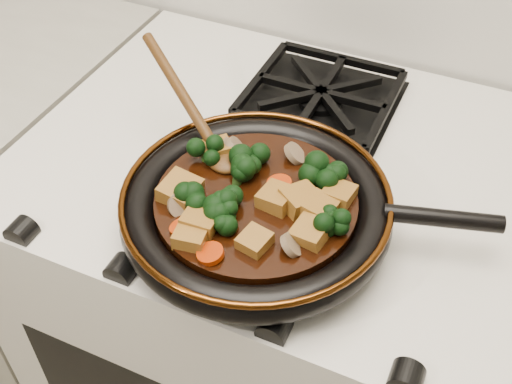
% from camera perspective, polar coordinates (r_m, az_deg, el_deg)
% --- Properties ---
extents(stove, '(0.76, 0.60, 0.90)m').
position_cam_1_polar(stove, '(1.27, 2.05, -12.30)').
color(stove, silver).
rests_on(stove, ground).
extents(burner_grate_front, '(0.23, 0.23, 0.03)m').
position_cam_1_polar(burner_grate_front, '(0.83, -0.91, -1.94)').
color(burner_grate_front, black).
rests_on(burner_grate_front, stove).
extents(burner_grate_back, '(0.23, 0.23, 0.03)m').
position_cam_1_polar(burner_grate_back, '(1.03, 5.77, 8.40)').
color(burner_grate_back, black).
rests_on(burner_grate_back, stove).
extents(skillet, '(0.46, 0.34, 0.05)m').
position_cam_1_polar(skillet, '(0.79, 0.15, -1.36)').
color(skillet, black).
rests_on(skillet, burner_grate_front).
extents(braising_sauce, '(0.25, 0.25, 0.02)m').
position_cam_1_polar(braising_sauce, '(0.79, 0.00, -1.09)').
color(braising_sauce, black).
rests_on(braising_sauce, skillet).
extents(tofu_cube_0, '(0.04, 0.04, 0.02)m').
position_cam_1_polar(tofu_cube_0, '(0.79, 7.38, -0.23)').
color(tofu_cube_0, '#8C5D20').
rests_on(tofu_cube_0, braising_sauce).
extents(tofu_cube_1, '(0.04, 0.05, 0.03)m').
position_cam_1_polar(tofu_cube_1, '(0.74, 4.88, -3.60)').
color(tofu_cube_1, '#8C5D20').
rests_on(tofu_cube_1, braising_sauce).
extents(tofu_cube_2, '(0.06, 0.06, 0.03)m').
position_cam_1_polar(tofu_cube_2, '(0.77, 3.95, -0.74)').
color(tofu_cube_2, '#8C5D20').
rests_on(tofu_cube_2, braising_sauce).
extents(tofu_cube_3, '(0.04, 0.05, 0.03)m').
position_cam_1_polar(tofu_cube_3, '(0.76, 5.65, -1.55)').
color(tofu_cube_3, '#8C5D20').
rests_on(tofu_cube_3, braising_sauce).
extents(tofu_cube_4, '(0.05, 0.05, 0.03)m').
position_cam_1_polar(tofu_cube_4, '(0.79, -6.77, 0.14)').
color(tofu_cube_4, '#8C5D20').
rests_on(tofu_cube_4, braising_sauce).
extents(tofu_cube_5, '(0.05, 0.05, 0.03)m').
position_cam_1_polar(tofu_cube_5, '(0.84, -3.45, 3.74)').
color(tofu_cube_5, '#8C5D20').
rests_on(tofu_cube_5, braising_sauce).
extents(tofu_cube_6, '(0.05, 0.05, 0.03)m').
position_cam_1_polar(tofu_cube_6, '(0.77, 1.86, -0.57)').
color(tofu_cube_6, '#8C5D20').
rests_on(tofu_cube_6, braising_sauce).
extents(tofu_cube_7, '(0.04, 0.04, 0.03)m').
position_cam_1_polar(tofu_cube_7, '(0.75, -4.92, -2.60)').
color(tofu_cube_7, '#8C5D20').
rests_on(tofu_cube_7, braising_sauce).
extents(tofu_cube_8, '(0.04, 0.04, 0.02)m').
position_cam_1_polar(tofu_cube_8, '(0.73, -5.80, -4.00)').
color(tofu_cube_8, '#8C5D20').
rests_on(tofu_cube_8, braising_sauce).
extents(tofu_cube_9, '(0.04, 0.04, 0.02)m').
position_cam_1_polar(tofu_cube_9, '(0.73, -0.13, -4.44)').
color(tofu_cube_9, '#8C5D20').
rests_on(tofu_cube_9, braising_sauce).
extents(broccoli_floret_0, '(0.07, 0.07, 0.05)m').
position_cam_1_polar(broccoli_floret_0, '(0.75, -2.92, -2.62)').
color(broccoli_floret_0, black).
rests_on(broccoli_floret_0, braising_sauce).
extents(broccoli_floret_1, '(0.08, 0.07, 0.07)m').
position_cam_1_polar(broccoli_floret_1, '(0.76, -2.80, -1.03)').
color(broccoli_floret_1, black).
rests_on(broccoli_floret_1, braising_sauce).
extents(broccoli_floret_2, '(0.07, 0.08, 0.06)m').
position_cam_1_polar(broccoli_floret_2, '(0.75, 6.77, -2.95)').
color(broccoli_floret_2, black).
rests_on(broccoli_floret_2, braising_sauce).
extents(broccoli_floret_3, '(0.08, 0.09, 0.06)m').
position_cam_1_polar(broccoli_floret_3, '(0.80, -1.70, 1.41)').
color(broccoli_floret_3, black).
rests_on(broccoli_floret_3, braising_sauce).
extents(broccoli_floret_4, '(0.08, 0.08, 0.06)m').
position_cam_1_polar(broccoli_floret_4, '(0.80, 5.73, 1.39)').
color(broccoli_floret_4, black).
rests_on(broccoli_floret_4, braising_sauce).
extents(broccoli_floret_5, '(0.08, 0.08, 0.06)m').
position_cam_1_polar(broccoli_floret_5, '(0.82, -0.43, 2.84)').
color(broccoli_floret_5, black).
rests_on(broccoli_floret_5, braising_sauce).
extents(broccoli_floret_6, '(0.07, 0.08, 0.06)m').
position_cam_1_polar(broccoli_floret_6, '(0.83, -4.50, 3.57)').
color(broccoli_floret_6, black).
rests_on(broccoli_floret_6, braising_sauce).
extents(broccoli_floret_7, '(0.07, 0.08, 0.07)m').
position_cam_1_polar(broccoli_floret_7, '(0.77, -5.73, -0.67)').
color(broccoli_floret_7, black).
rests_on(broccoli_floret_7, braising_sauce).
extents(broccoli_floret_8, '(0.09, 0.08, 0.06)m').
position_cam_1_polar(broccoli_floret_8, '(0.80, 6.86, 1.06)').
color(broccoli_floret_8, black).
rests_on(broccoli_floret_8, braising_sauce).
extents(carrot_coin_0, '(0.03, 0.03, 0.01)m').
position_cam_1_polar(carrot_coin_0, '(0.80, -6.92, 0.49)').
color(carrot_coin_0, '#A42804').
rests_on(carrot_coin_0, braising_sauce).
extents(carrot_coin_1, '(0.03, 0.03, 0.02)m').
position_cam_1_polar(carrot_coin_1, '(0.76, 6.07, -2.49)').
color(carrot_coin_1, '#A42804').
rests_on(carrot_coin_1, braising_sauce).
extents(carrot_coin_2, '(0.03, 0.03, 0.02)m').
position_cam_1_polar(carrot_coin_2, '(0.75, -6.59, -3.14)').
color(carrot_coin_2, '#A42804').
rests_on(carrot_coin_2, braising_sauce).
extents(carrot_coin_3, '(0.03, 0.03, 0.01)m').
position_cam_1_polar(carrot_coin_3, '(0.80, 2.08, 0.73)').
color(carrot_coin_3, '#A42804').
rests_on(carrot_coin_3, braising_sauce).
extents(carrot_coin_4, '(0.03, 0.03, 0.01)m').
position_cam_1_polar(carrot_coin_4, '(0.72, -4.08, -5.48)').
color(carrot_coin_4, '#A42804').
rests_on(carrot_coin_4, braising_sauce).
extents(carrot_coin_5, '(0.03, 0.03, 0.01)m').
position_cam_1_polar(carrot_coin_5, '(0.83, -1.17, 2.62)').
color(carrot_coin_5, '#A42804').
rests_on(carrot_coin_5, braising_sauce).
extents(mushroom_slice_0, '(0.04, 0.04, 0.03)m').
position_cam_1_polar(mushroom_slice_0, '(0.72, 3.16, -4.75)').
color(mushroom_slice_0, brown).
rests_on(mushroom_slice_0, braising_sauce).
extents(mushroom_slice_1, '(0.04, 0.04, 0.03)m').
position_cam_1_polar(mushroom_slice_1, '(0.84, 3.49, 3.41)').
color(mushroom_slice_1, brown).
rests_on(mushroom_slice_1, braising_sauce).
extents(mushroom_slice_2, '(0.04, 0.04, 0.03)m').
position_cam_1_polar(mushroom_slice_2, '(0.84, -1.76, 3.94)').
color(mushroom_slice_2, brown).
rests_on(mushroom_slice_2, braising_sauce).
extents(mushroom_slice_3, '(0.04, 0.04, 0.03)m').
position_cam_1_polar(mushroom_slice_3, '(0.77, -6.63, -1.16)').
color(mushroom_slice_3, brown).
rests_on(mushroom_slice_3, braising_sauce).
extents(mushroom_slice_4, '(0.05, 0.04, 0.04)m').
position_cam_1_polar(mushroom_slice_4, '(0.84, -1.89, 3.91)').
color(mushroom_slice_4, brown).
rests_on(mushroom_slice_4, braising_sauce).
extents(wooden_spoon, '(0.13, 0.10, 0.22)m').
position_cam_1_polar(wooden_spoon, '(0.86, -4.99, 6.09)').
color(wooden_spoon, '#47290F').
rests_on(wooden_spoon, braising_sauce).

